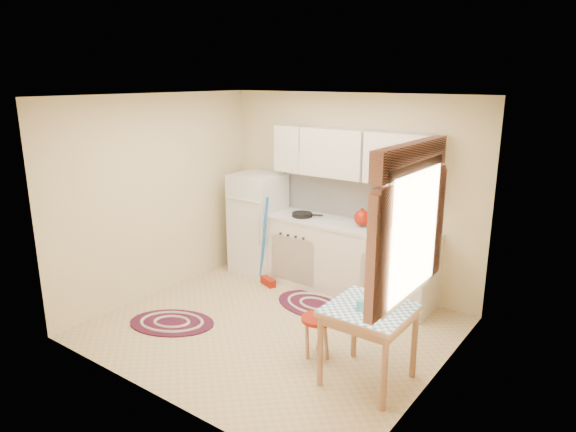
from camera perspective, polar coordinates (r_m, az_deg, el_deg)
The scene contains 14 objects.
room_shell at distance 5.38m, azimuth 1.09°, elevation 3.55°, with size 3.64×3.60×2.52m.
fridge at distance 7.19m, azimuth -3.34°, elevation -0.83°, with size 0.65×0.60×1.40m, color silver.
broom at distance 6.70m, azimuth -2.28°, elevation -2.94°, with size 0.28×0.12×1.20m, color blue, non-canonical shape.
base_cabinets at distance 6.56m, azimuth 6.48°, elevation -4.90°, with size 2.25×0.60×0.88m, color silver.
countertop at distance 6.42m, azimuth 6.60°, elevation -1.04°, with size 2.27×0.62×0.04m, color beige.
frying_pan at distance 6.69m, azimuth 1.58°, elevation 0.14°, with size 0.27×0.27×0.05m, color black.
red_kettle at distance 6.29m, azimuth 8.24°, elevation -0.20°, with size 0.22×0.20×0.22m, color #8D1505, non-canonical shape.
red_canister at distance 6.18m, azimuth 10.55°, elevation -0.88°, with size 0.11×0.11×0.16m, color #8D1505.
table at distance 4.80m, azimuth 8.88°, elevation -13.96°, with size 0.72×0.72×0.72m, color tan.
stool at distance 5.20m, azimuth 3.34°, elevation -13.25°, with size 0.33×0.33×0.42m, color #8D1505.
coffee_pot at distance 4.64m, azimuth 10.76°, elevation -8.14°, with size 0.15×0.12×0.29m, color teal, non-canonical shape.
mug at distance 4.55m, azimuth 8.10°, elevation -9.85°, with size 0.08×0.08×0.10m, color teal.
rug_center at distance 6.33m, azimuth 3.10°, elevation -9.81°, with size 1.04×0.70×0.02m, color maroon, non-canonical shape.
rug_left at distance 6.04m, azimuth -12.78°, elevation -11.48°, with size 0.97×0.65×0.02m, color maroon, non-canonical shape.
Camera 1 is at (3.18, -4.08, 2.68)m, focal length 32.00 mm.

